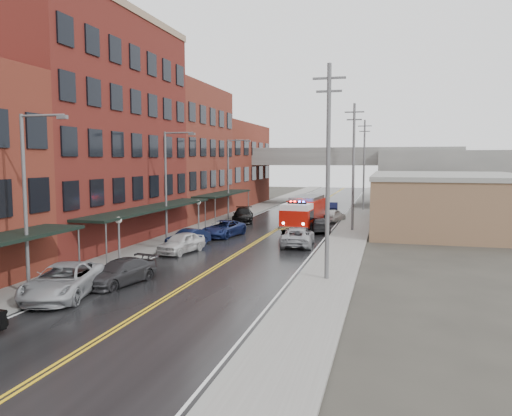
# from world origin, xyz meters

# --- Properties ---
(ground) EXTENTS (220.00, 220.00, 0.00)m
(ground) POSITION_xyz_m (0.00, 0.00, 0.00)
(ground) COLOR #2D2B26
(ground) RESTS_ON ground
(road) EXTENTS (11.00, 160.00, 0.02)m
(road) POSITION_xyz_m (0.00, 30.00, 0.01)
(road) COLOR black
(road) RESTS_ON ground
(sidewalk_left) EXTENTS (3.00, 160.00, 0.15)m
(sidewalk_left) POSITION_xyz_m (-7.30, 30.00, 0.07)
(sidewalk_left) COLOR slate
(sidewalk_left) RESTS_ON ground
(sidewalk_right) EXTENTS (3.00, 160.00, 0.15)m
(sidewalk_right) POSITION_xyz_m (7.30, 30.00, 0.07)
(sidewalk_right) COLOR slate
(sidewalk_right) RESTS_ON ground
(curb_left) EXTENTS (0.30, 160.00, 0.15)m
(curb_left) POSITION_xyz_m (-5.65, 30.00, 0.07)
(curb_left) COLOR gray
(curb_left) RESTS_ON ground
(curb_right) EXTENTS (0.30, 160.00, 0.15)m
(curb_right) POSITION_xyz_m (5.65, 30.00, 0.07)
(curb_right) COLOR gray
(curb_right) RESTS_ON ground
(brick_building_b) EXTENTS (9.00, 20.00, 18.00)m
(brick_building_b) POSITION_xyz_m (-13.30, 23.00, 9.00)
(brick_building_b) COLOR maroon
(brick_building_b) RESTS_ON ground
(brick_building_c) EXTENTS (9.00, 15.00, 15.00)m
(brick_building_c) POSITION_xyz_m (-13.30, 40.50, 7.50)
(brick_building_c) COLOR maroon
(brick_building_c) RESTS_ON ground
(brick_building_far) EXTENTS (9.00, 20.00, 12.00)m
(brick_building_far) POSITION_xyz_m (-13.30, 58.00, 6.00)
(brick_building_far) COLOR maroon
(brick_building_far) RESTS_ON ground
(tan_building) EXTENTS (14.00, 22.00, 5.00)m
(tan_building) POSITION_xyz_m (16.00, 40.00, 2.50)
(tan_building) COLOR brown
(tan_building) RESTS_ON ground
(right_far_block) EXTENTS (18.00, 30.00, 8.00)m
(right_far_block) POSITION_xyz_m (18.00, 70.00, 4.00)
(right_far_block) COLOR slate
(right_far_block) RESTS_ON ground
(awning_1) EXTENTS (2.60, 18.00, 3.09)m
(awning_1) POSITION_xyz_m (-7.49, 23.00, 2.99)
(awning_1) COLOR black
(awning_1) RESTS_ON ground
(awning_2) EXTENTS (2.60, 13.00, 3.09)m
(awning_2) POSITION_xyz_m (-7.49, 40.50, 2.99)
(awning_2) COLOR black
(awning_2) RESTS_ON ground
(globe_lamp_1) EXTENTS (0.44, 0.44, 3.12)m
(globe_lamp_1) POSITION_xyz_m (-6.40, 16.00, 2.31)
(globe_lamp_1) COLOR #59595B
(globe_lamp_1) RESTS_ON ground
(globe_lamp_2) EXTENTS (0.44, 0.44, 3.12)m
(globe_lamp_2) POSITION_xyz_m (-6.40, 30.00, 2.31)
(globe_lamp_2) COLOR #59595B
(globe_lamp_2) RESTS_ON ground
(street_lamp_0) EXTENTS (2.64, 0.22, 9.00)m
(street_lamp_0) POSITION_xyz_m (-6.55, 8.00, 5.19)
(street_lamp_0) COLOR #59595B
(street_lamp_0) RESTS_ON ground
(street_lamp_1) EXTENTS (2.64, 0.22, 9.00)m
(street_lamp_1) POSITION_xyz_m (-6.55, 24.00, 5.19)
(street_lamp_1) COLOR #59595B
(street_lamp_1) RESTS_ON ground
(street_lamp_2) EXTENTS (2.64, 0.22, 9.00)m
(street_lamp_2) POSITION_xyz_m (-6.55, 40.00, 5.19)
(street_lamp_2) COLOR #59595B
(street_lamp_2) RESTS_ON ground
(utility_pole_0) EXTENTS (1.80, 0.24, 12.00)m
(utility_pole_0) POSITION_xyz_m (7.20, 15.00, 6.31)
(utility_pole_0) COLOR #59595B
(utility_pole_0) RESTS_ON ground
(utility_pole_1) EXTENTS (1.80, 0.24, 12.00)m
(utility_pole_1) POSITION_xyz_m (7.20, 35.00, 6.31)
(utility_pole_1) COLOR #59595B
(utility_pole_1) RESTS_ON ground
(utility_pole_2) EXTENTS (1.80, 0.24, 12.00)m
(utility_pole_2) POSITION_xyz_m (7.20, 55.00, 6.31)
(utility_pole_2) COLOR #59595B
(utility_pole_2) RESTS_ON ground
(overpass) EXTENTS (40.00, 10.00, 7.50)m
(overpass) POSITION_xyz_m (0.00, 62.00, 5.99)
(overpass) COLOR slate
(overpass) RESTS_ON ground
(fire_truck) EXTENTS (3.90, 8.79, 3.15)m
(fire_truck) POSITION_xyz_m (2.44, 35.75, 1.71)
(fire_truck) COLOR #AC1107
(fire_truck) RESTS_ON ground
(parked_car_left_2) EXTENTS (3.99, 6.32, 1.63)m
(parked_car_left_2) POSITION_xyz_m (-5.00, 8.30, 0.81)
(parked_car_left_2) COLOR #9B9EA3
(parked_car_left_2) RESTS_ON ground
(parked_car_left_3) EXTENTS (2.86, 4.96, 1.35)m
(parked_car_left_3) POSITION_xyz_m (-3.60, 11.30, 0.68)
(parked_car_left_3) COLOR #2B2A2D
(parked_car_left_3) RESTS_ON ground
(parked_car_left_4) EXTENTS (2.57, 4.68, 1.51)m
(parked_car_left_4) POSITION_xyz_m (-4.09, 20.72, 0.75)
(parked_car_left_4) COLOR silver
(parked_car_left_4) RESTS_ON ground
(parked_car_left_5) EXTENTS (2.67, 4.27, 1.33)m
(parked_car_left_5) POSITION_xyz_m (-4.72, 23.51, 0.66)
(parked_car_left_5) COLOR #0E1633
(parked_car_left_5) RESTS_ON ground
(parked_car_left_6) EXTENTS (3.18, 5.46, 1.43)m
(parked_car_left_6) POSITION_xyz_m (-3.60, 28.80, 0.72)
(parked_car_left_6) COLOR #141F4E
(parked_car_left_6) RESTS_ON ground
(parked_car_left_7) EXTENTS (3.34, 5.65, 1.54)m
(parked_car_left_7) POSITION_xyz_m (-4.86, 39.20, 0.77)
(parked_car_left_7) COLOR black
(parked_car_left_7) RESTS_ON ground
(parked_car_right_0) EXTENTS (2.81, 5.36, 1.44)m
(parked_car_right_0) POSITION_xyz_m (3.60, 25.88, 0.72)
(parked_car_right_0) COLOR #9A9CA2
(parked_car_right_0) RESTS_ON ground
(parked_car_right_1) EXTENTS (2.67, 4.87, 1.34)m
(parked_car_right_1) POSITION_xyz_m (4.23, 34.20, 0.67)
(parked_car_right_1) COLOR #28282B
(parked_car_right_1) RESTS_ON ground
(parked_car_right_2) EXTENTS (2.70, 4.48, 1.43)m
(parked_car_right_2) POSITION_xyz_m (4.65, 42.07, 0.71)
(parked_car_right_2) COLOR silver
(parked_car_right_2) RESTS_ON ground
(parked_car_right_3) EXTENTS (2.19, 5.08, 1.63)m
(parked_car_right_3) POSITION_xyz_m (3.60, 48.61, 0.81)
(parked_car_right_3) COLOR #0E1133
(parked_car_right_3) RESTS_ON ground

